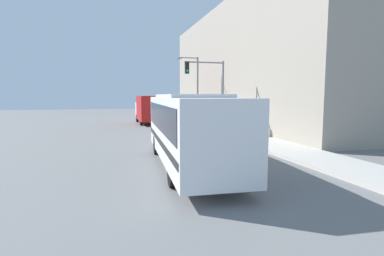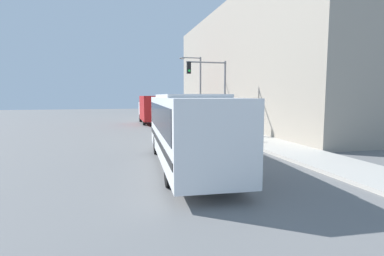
{
  "view_description": "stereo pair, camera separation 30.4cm",
  "coord_description": "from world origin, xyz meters",
  "views": [
    {
      "loc": [
        -3.78,
        -12.55,
        3.1
      ],
      "look_at": [
        0.6,
        2.9,
        1.36
      ],
      "focal_mm": 28.0,
      "sensor_mm": 36.0,
      "label": 1
    },
    {
      "loc": [
        -3.49,
        -12.63,
        3.1
      ],
      "look_at": [
        0.6,
        2.9,
        1.36
      ],
      "focal_mm": 28.0,
      "sensor_mm": 36.0,
      "label": 2
    }
  ],
  "objects": [
    {
      "name": "parking_meter",
      "position": [
        5.1,
        8.44,
        1.02
      ],
      "size": [
        0.14,
        0.14,
        1.27
      ],
      "color": "slate",
      "rests_on": "sidewalk"
    },
    {
      "name": "city_bus",
      "position": [
        -0.4,
        -0.1,
        1.83
      ],
      "size": [
        3.18,
        10.22,
        3.16
      ],
      "rotation": [
        0.0,
        0.0,
        -0.07
      ],
      "color": "white",
      "rests_on": "ground_plane"
    },
    {
      "name": "sidewalk",
      "position": [
        5.96,
        20.0,
        0.08
      ],
      "size": [
        2.92,
        70.0,
        0.16
      ],
      "color": "#B7B2A8",
      "rests_on": "ground_plane"
    },
    {
      "name": "street_lamp",
      "position": [
        5.05,
        17.5,
        4.25
      ],
      "size": [
        2.34,
        0.28,
        6.88
      ],
      "color": "slate",
      "rests_on": "sidewalk"
    },
    {
      "name": "building_facade",
      "position": [
        10.42,
        17.48,
        6.14
      ],
      "size": [
        6.0,
        32.96,
        12.29
      ],
      "color": "#9E9384",
      "rests_on": "ground_plane"
    },
    {
      "name": "traffic_light_pole",
      "position": [
        4.17,
        10.15,
        4.04
      ],
      "size": [
        3.28,
        0.35,
        5.69
      ],
      "color": "slate",
      "rests_on": "sidewalk"
    },
    {
      "name": "fire_hydrant",
      "position": [
        5.1,
        4.8,
        0.53
      ],
      "size": [
        0.28,
        0.38,
        0.76
      ],
      "color": "#999999",
      "rests_on": "sidewalk"
    },
    {
      "name": "delivery_truck",
      "position": [
        0.67,
        20.65,
        1.67
      ],
      "size": [
        2.42,
        7.34,
        3.07
      ],
      "color": "#B21919",
      "rests_on": "ground_plane"
    },
    {
      "name": "ground_plane",
      "position": [
        0.0,
        0.0,
        0.0
      ],
      "size": [
        120.0,
        120.0,
        0.0
      ],
      "primitive_type": "plane",
      "color": "slate"
    }
  ]
}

